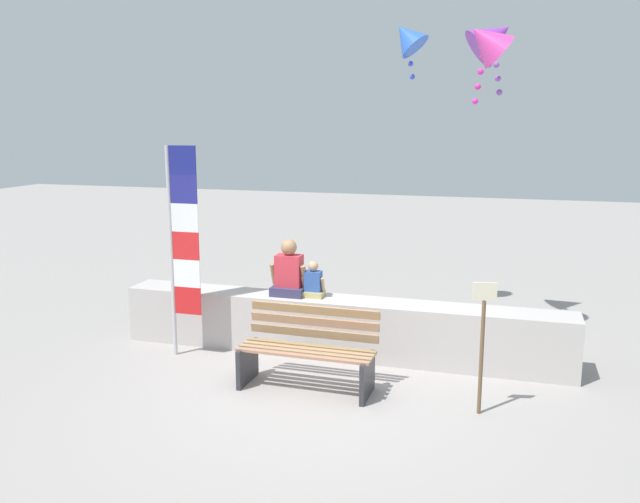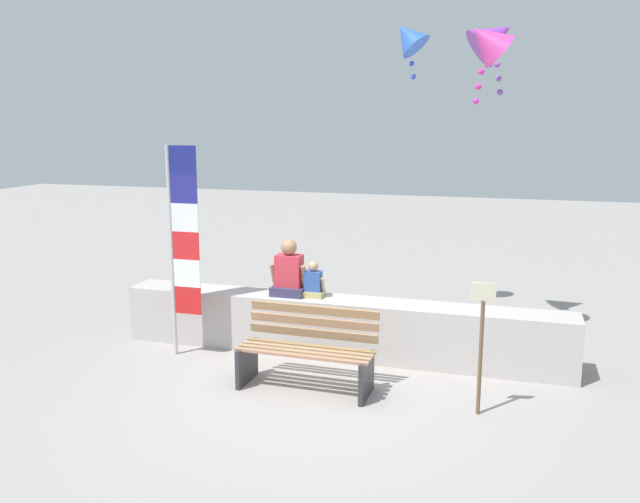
% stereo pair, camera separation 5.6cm
% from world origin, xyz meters
% --- Properties ---
extents(ground_plane, '(40.00, 40.00, 0.00)m').
position_xyz_m(ground_plane, '(0.00, 0.00, 0.00)').
color(ground_plane, gray).
extents(seawall_ledge, '(5.77, 0.53, 0.73)m').
position_xyz_m(seawall_ledge, '(0.00, 1.25, 0.37)').
color(seawall_ledge, '#B6AEAA').
rests_on(seawall_ledge, ground).
extents(park_bench, '(1.54, 0.64, 0.88)m').
position_xyz_m(park_bench, '(-0.07, 0.14, 0.41)').
color(park_bench, '#A47459').
rests_on(park_bench, ground).
extents(person_adult, '(0.48, 0.35, 0.73)m').
position_xyz_m(person_adult, '(-0.68, 1.27, 1.02)').
color(person_adult, '#343154').
rests_on(person_adult, seawall_ledge).
extents(person_child, '(0.31, 0.22, 0.47)m').
position_xyz_m(person_child, '(-0.35, 1.27, 0.92)').
color(person_child, tan).
rests_on(person_child, seawall_ledge).
extents(flag_banner, '(0.41, 0.05, 2.66)m').
position_xyz_m(flag_banner, '(-1.89, 0.66, 1.51)').
color(flag_banner, '#B7B7BC').
rests_on(flag_banner, ground).
extents(kite_magenta, '(0.78, 0.76, 1.09)m').
position_xyz_m(kite_magenta, '(1.61, 2.18, 3.91)').
color(kite_magenta, '#DB3D9E').
extents(kite_blue, '(0.67, 0.61, 0.88)m').
position_xyz_m(kite_blue, '(0.46, 3.25, 4.13)').
color(kite_blue, blue).
extents(kite_purple, '(0.88, 0.81, 1.14)m').
position_xyz_m(kite_purple, '(1.67, 2.88, 4.02)').
color(kite_purple, purple).
extents(sign_post, '(0.24, 0.06, 1.38)m').
position_xyz_m(sign_post, '(1.82, -0.03, 0.81)').
color(sign_post, brown).
rests_on(sign_post, ground).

